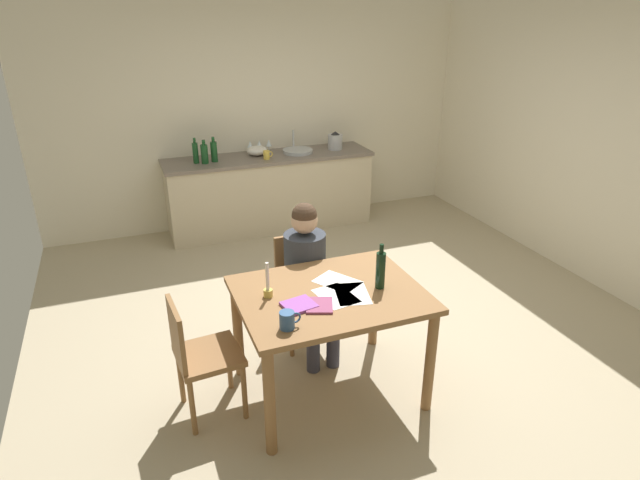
% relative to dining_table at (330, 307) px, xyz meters
% --- Properties ---
extents(ground_plane, '(5.20, 5.20, 0.04)m').
position_rel_dining_table_xyz_m(ground_plane, '(0.48, 0.87, -0.70)').
color(ground_plane, tan).
extents(wall_back, '(5.20, 0.12, 2.60)m').
position_rel_dining_table_xyz_m(wall_back, '(0.48, 3.47, 0.62)').
color(wall_back, silver).
rests_on(wall_back, ground).
extents(wall_right, '(0.12, 5.20, 2.60)m').
position_rel_dining_table_xyz_m(wall_right, '(3.08, 0.87, 0.62)').
color(wall_right, silver).
rests_on(wall_right, ground).
extents(kitchen_counter, '(2.46, 0.64, 0.90)m').
position_rel_dining_table_xyz_m(kitchen_counter, '(0.48, 3.11, -0.23)').
color(kitchen_counter, beige).
rests_on(kitchen_counter, ground).
extents(dining_table, '(1.21, 0.94, 0.80)m').
position_rel_dining_table_xyz_m(dining_table, '(0.00, 0.00, 0.00)').
color(dining_table, olive).
rests_on(dining_table, ground).
extents(chair_at_table, '(0.40, 0.40, 0.86)m').
position_rel_dining_table_xyz_m(chair_at_table, '(0.05, 0.71, -0.20)').
color(chair_at_table, olive).
rests_on(chair_at_table, ground).
extents(person_seated, '(0.32, 0.59, 1.19)m').
position_rel_dining_table_xyz_m(person_seated, '(0.05, 0.56, -0.00)').
color(person_seated, '#333842').
rests_on(person_seated, ground).
extents(chair_side_empty, '(0.43, 0.43, 0.85)m').
position_rel_dining_table_xyz_m(chair_side_empty, '(-0.87, 0.09, -0.21)').
color(chair_side_empty, olive).
rests_on(chair_side_empty, ground).
extents(coffee_mug, '(0.13, 0.09, 0.11)m').
position_rel_dining_table_xyz_m(coffee_mug, '(-0.39, -0.31, 0.17)').
color(coffee_mug, '#33598C').
rests_on(coffee_mug, dining_table).
extents(candlestick, '(0.06, 0.06, 0.24)m').
position_rel_dining_table_xyz_m(candlestick, '(-0.39, 0.09, 0.18)').
color(candlestick, gold).
rests_on(candlestick, dining_table).
extents(book_magazine, '(0.22, 0.24, 0.02)m').
position_rel_dining_table_xyz_m(book_magazine, '(-0.13, -0.15, 0.13)').
color(book_magazine, '#914167').
rests_on(book_magazine, dining_table).
extents(book_cookery, '(0.22, 0.21, 0.02)m').
position_rel_dining_table_xyz_m(book_cookery, '(-0.25, -0.10, 0.13)').
color(book_cookery, purple).
rests_on(book_cookery, dining_table).
extents(paper_letter, '(0.25, 0.32, 0.00)m').
position_rel_dining_table_xyz_m(paper_letter, '(0.02, -0.06, 0.12)').
color(paper_letter, white).
rests_on(paper_letter, dining_table).
extents(paper_bill, '(0.27, 0.34, 0.00)m').
position_rel_dining_table_xyz_m(paper_bill, '(0.13, -0.08, 0.12)').
color(paper_bill, white).
rests_on(paper_bill, dining_table).
extents(paper_envelope, '(0.33, 0.36, 0.00)m').
position_rel_dining_table_xyz_m(paper_envelope, '(0.10, 0.11, 0.12)').
color(paper_envelope, white).
rests_on(paper_envelope, dining_table).
extents(wine_bottle_on_table, '(0.06, 0.06, 0.31)m').
position_rel_dining_table_xyz_m(wine_bottle_on_table, '(0.33, -0.06, 0.25)').
color(wine_bottle_on_table, black).
rests_on(wine_bottle_on_table, dining_table).
extents(sink_unit, '(0.36, 0.36, 0.24)m').
position_rel_dining_table_xyz_m(sink_unit, '(0.84, 3.12, 0.24)').
color(sink_unit, '#B2B7BC').
rests_on(sink_unit, kitchen_counter).
extents(bottle_oil, '(0.06, 0.06, 0.28)m').
position_rel_dining_table_xyz_m(bottle_oil, '(-0.37, 3.09, 0.34)').
color(bottle_oil, '#194C23').
rests_on(bottle_oil, kitchen_counter).
extents(bottle_vinegar, '(0.08, 0.08, 0.26)m').
position_rel_dining_table_xyz_m(bottle_vinegar, '(-0.28, 3.04, 0.33)').
color(bottle_vinegar, '#194C23').
rests_on(bottle_vinegar, kitchen_counter).
extents(bottle_wine_red, '(0.07, 0.07, 0.28)m').
position_rel_dining_table_xyz_m(bottle_wine_red, '(-0.16, 3.08, 0.34)').
color(bottle_wine_red, '#194C23').
rests_on(bottle_wine_red, kitchen_counter).
extents(mixing_bowl, '(0.24, 0.24, 0.11)m').
position_rel_dining_table_xyz_m(mixing_bowl, '(0.36, 3.18, 0.27)').
color(mixing_bowl, white).
rests_on(mixing_bowl, kitchen_counter).
extents(stovetop_kettle, '(0.18, 0.18, 0.22)m').
position_rel_dining_table_xyz_m(stovetop_kettle, '(1.33, 3.11, 0.32)').
color(stovetop_kettle, '#B7BABF').
rests_on(stovetop_kettle, kitchen_counter).
extents(wine_glass_near_sink, '(0.07, 0.07, 0.15)m').
position_rel_dining_table_xyz_m(wine_glass_near_sink, '(0.53, 3.26, 0.33)').
color(wine_glass_near_sink, silver).
rests_on(wine_glass_near_sink, kitchen_counter).
extents(wine_glass_by_kettle, '(0.07, 0.07, 0.15)m').
position_rel_dining_table_xyz_m(wine_glass_by_kettle, '(0.41, 3.26, 0.33)').
color(wine_glass_by_kettle, silver).
rests_on(wine_glass_by_kettle, kitchen_counter).
extents(wine_glass_back_left, '(0.07, 0.07, 0.15)m').
position_rel_dining_table_xyz_m(wine_glass_back_left, '(0.30, 3.26, 0.33)').
color(wine_glass_back_left, silver).
rests_on(wine_glass_back_left, kitchen_counter).
extents(teacup_on_counter, '(0.11, 0.07, 0.10)m').
position_rel_dining_table_xyz_m(teacup_on_counter, '(0.42, 2.96, 0.27)').
color(teacup_on_counter, '#F2CC4C').
rests_on(teacup_on_counter, kitchen_counter).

